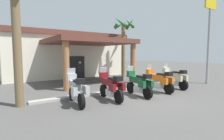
# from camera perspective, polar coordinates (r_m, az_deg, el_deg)

# --- Properties ---
(ground_plane) EXTENTS (80.00, 80.00, 0.00)m
(ground_plane) POSITION_cam_1_polar(r_m,az_deg,el_deg) (9.52, 8.71, -8.85)
(ground_plane) COLOR #514F4C
(motel_building) EXTENTS (12.52, 12.59, 4.44)m
(motel_building) POSITION_cam_1_polar(r_m,az_deg,el_deg) (19.88, -15.37, 4.91)
(motel_building) COLOR silver
(motel_building) RESTS_ON ground_plane
(motorcycle_silver) EXTENTS (0.74, 2.21, 1.61)m
(motorcycle_silver) POSITION_cam_1_polar(r_m,az_deg,el_deg) (8.22, -11.47, -6.15)
(motorcycle_silver) COLOR black
(motorcycle_silver) RESTS_ON ground_plane
(motorcycle_maroon) EXTENTS (0.73, 2.21, 1.61)m
(motorcycle_maroon) POSITION_cam_1_polar(r_m,az_deg,el_deg) (8.83, -0.37, -5.26)
(motorcycle_maroon) COLOR black
(motorcycle_maroon) RESTS_ON ground_plane
(motorcycle_green) EXTENTS (0.73, 2.21, 1.61)m
(motorcycle_green) POSITION_cam_1_polar(r_m,az_deg,el_deg) (9.77, 8.71, -4.31)
(motorcycle_green) COLOR black
(motorcycle_green) RESTS_ON ground_plane
(motorcycle_orange) EXTENTS (0.71, 2.21, 1.61)m
(motorcycle_orange) POSITION_cam_1_polar(r_m,az_deg,el_deg) (11.09, 14.97, -3.30)
(motorcycle_orange) COLOR black
(motorcycle_orange) RESTS_ON ground_plane
(motorcycle_cream) EXTENTS (0.74, 2.21, 1.61)m
(motorcycle_cream) POSITION_cam_1_polar(r_m,az_deg,el_deg) (12.56, 19.57, -2.44)
(motorcycle_cream) COLOR black
(motorcycle_cream) RESTS_ON ground_plane
(pedestrian) EXTENTS (0.42, 0.38, 1.71)m
(pedestrian) POSITION_cam_1_polar(r_m,az_deg,el_deg) (15.09, -10.31, 0.12)
(pedestrian) COLOR black
(pedestrian) RESTS_ON ground_plane
(palm_tree_near_portico) EXTENTS (2.17, 2.21, 5.99)m
(palm_tree_near_portico) POSITION_cam_1_polar(r_m,az_deg,el_deg) (18.17, 3.67, 10.84)
(palm_tree_near_portico) COLOR brown
(palm_tree_near_portico) RESTS_ON ground_plane
(roadside_sign) EXTENTS (1.40, 0.18, 6.80)m
(roadside_sign) POSITION_cam_1_polar(r_m,az_deg,el_deg) (15.67, 29.02, 12.81)
(roadside_sign) COLOR #99999E
(roadside_sign) RESTS_ON ground_plane
(curb_strip) EXTENTS (10.71, 0.36, 0.12)m
(curb_strip) POSITION_cam_1_polar(r_m,az_deg,el_deg) (11.06, 3.30, -6.51)
(curb_strip) COLOR #ADA89E
(curb_strip) RESTS_ON ground_plane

